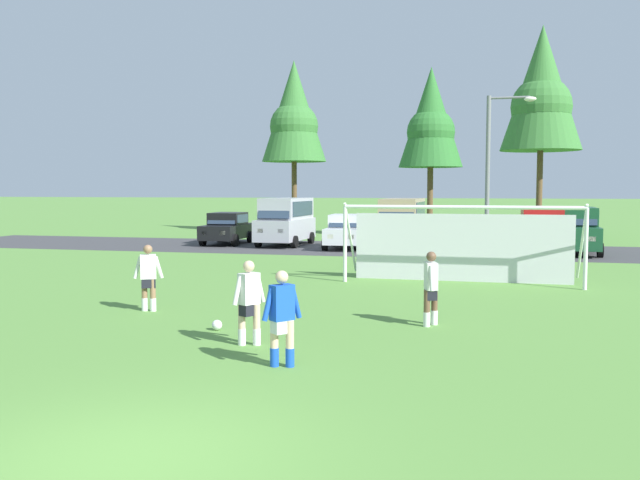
% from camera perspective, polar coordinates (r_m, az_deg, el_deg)
% --- Properties ---
extents(ground_plane, '(400.00, 400.00, 0.00)m').
position_cam_1_polar(ground_plane, '(22.13, 3.72, -3.47)').
color(ground_plane, '#598C3D').
extents(parking_lot_strip, '(52.00, 8.40, 0.01)m').
position_cam_1_polar(parking_lot_strip, '(33.85, 7.27, -0.78)').
color(parking_lot_strip, '#3D3D3F').
rests_on(parking_lot_strip, ground).
extents(soccer_ball, '(0.22, 0.22, 0.22)m').
position_cam_1_polar(soccer_ball, '(14.63, -8.70, -7.12)').
color(soccer_ball, white).
rests_on(soccer_ball, ground).
extents(soccer_goal, '(7.44, 1.99, 2.57)m').
position_cam_1_polar(soccer_goal, '(22.13, 11.87, -0.19)').
color(soccer_goal, white).
rests_on(soccer_goal, ground).
extents(player_striker_near, '(0.72, 0.39, 1.64)m').
position_cam_1_polar(player_striker_near, '(17.11, -14.31, -3.12)').
color(player_striker_near, '#936B4C').
rests_on(player_striker_near, ground).
extents(player_midfield_center, '(0.60, 0.56, 1.64)m').
position_cam_1_polar(player_midfield_center, '(11.44, -3.23, -6.66)').
color(player_midfield_center, beige).
rests_on(player_midfield_center, ground).
extents(player_defender_far, '(0.51, 0.64, 1.64)m').
position_cam_1_polar(player_defender_far, '(13.05, -6.02, -5.31)').
color(player_defender_far, beige).
rests_on(player_defender_far, ground).
extents(player_winger_left, '(0.34, 0.75, 1.64)m').
position_cam_1_polar(player_winger_left, '(15.01, 9.36, -4.08)').
color(player_winger_left, brown).
rests_on(player_winger_left, ground).
extents(parked_car_slot_far_left, '(2.16, 4.26, 1.72)m').
position_cam_1_polar(parked_car_slot_far_left, '(37.04, -7.84, 1.01)').
color(parked_car_slot_far_left, black).
rests_on(parked_car_slot_far_left, ground).
extents(parked_car_slot_left, '(2.31, 4.86, 2.52)m').
position_cam_1_polar(parked_car_slot_left, '(35.93, -2.90, 1.68)').
color(parked_car_slot_left, '#B2B2BC').
rests_on(parked_car_slot_left, ground).
extents(parked_car_slot_center_left, '(2.22, 4.30, 1.72)m').
position_cam_1_polar(parked_car_slot_center_left, '(33.99, 2.31, 0.75)').
color(parked_car_slot_center_left, silver).
rests_on(parked_car_slot_center_left, ground).
extents(parked_car_slot_center, '(2.28, 4.84, 2.52)m').
position_cam_1_polar(parked_car_slot_center, '(34.23, 6.96, 1.52)').
color(parked_car_slot_center, tan).
rests_on(parked_car_slot_center, ground).
extents(parked_car_slot_center_right, '(2.11, 4.24, 1.72)m').
position_cam_1_polar(parked_car_slot_center_right, '(32.45, 14.15, 0.45)').
color(parked_car_slot_center_right, navy).
rests_on(parked_car_slot_center_right, ground).
extents(parked_car_slot_right, '(2.15, 4.61, 2.16)m').
position_cam_1_polar(parked_car_slot_right, '(33.12, 18.22, 0.85)').
color(parked_car_slot_right, red).
rests_on(parked_car_slot_right, ground).
extents(parked_car_slot_far_right, '(2.29, 4.68, 2.16)m').
position_cam_1_polar(parked_car_slot_far_right, '(33.33, 20.77, 0.81)').
color(parked_car_slot_far_right, '#194C2D').
rests_on(parked_car_slot_far_right, ground).
extents(tree_left_edge, '(4.38, 4.38, 11.68)m').
position_cam_1_polar(tree_left_edge, '(46.52, -2.21, 10.54)').
color(tree_left_edge, brown).
rests_on(tree_left_edge, ground).
extents(tree_mid_left, '(3.90, 3.90, 10.41)m').
position_cam_1_polar(tree_mid_left, '(42.26, 9.36, 9.92)').
color(tree_mid_left, brown).
rests_on(tree_mid_left, ground).
extents(tree_center_back, '(4.78, 4.78, 12.76)m').
position_cam_1_polar(tree_center_back, '(43.35, 18.24, 11.78)').
color(tree_center_back, brown).
rests_on(tree_center_back, ground).
extents(street_lamp, '(2.00, 0.32, 6.77)m').
position_cam_1_polar(street_lamp, '(28.47, 14.37, 5.24)').
color(street_lamp, slate).
rests_on(street_lamp, ground).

